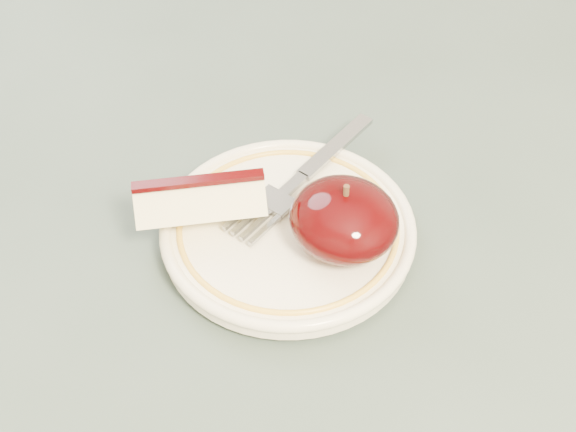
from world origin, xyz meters
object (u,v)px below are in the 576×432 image
Objects in this scene: table at (269,297)px; plate at (288,230)px; fork at (302,177)px; apple_half at (344,219)px.

plate reaches higher than table.
table is 0.12m from fork.
fork is (-0.02, 0.04, 0.01)m from plate.
table is 11.90× the size of apple_half.
plate is 1.13× the size of fork.
fork is at bearing 110.75° from plate.
plate is 0.05m from apple_half.
fork is (-0.06, 0.04, -0.02)m from apple_half.
table is at bearing -178.12° from apple_half.
apple_half is (0.04, 0.01, 0.03)m from plate.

